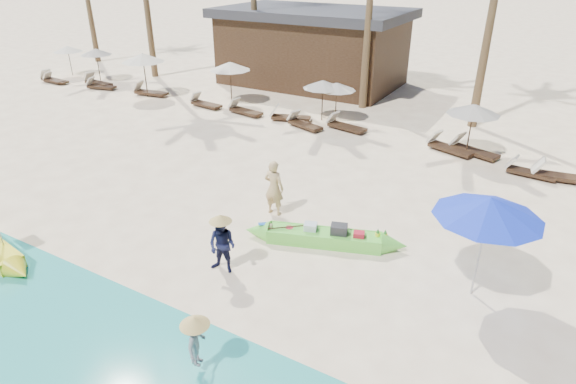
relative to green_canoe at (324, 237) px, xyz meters
The scene contains 28 objects.
ground 1.76m from the green_canoe, 113.14° to the right, with size 240.00×240.00×0.00m, color #FFE7BC.
green_canoe is the anchor object (origin of this frame).
tourist 2.32m from the green_canoe, 159.45° to the left, with size 0.63×0.41×1.73m, color tan.
vendor_green 2.93m from the green_canoe, 124.16° to the right, with size 0.72×0.56×1.49m, color #131534.
vendor_yellow 5.23m from the green_canoe, 90.81° to the right, with size 0.65×0.37×1.00m, color gray.
blue_umbrella 4.46m from the green_canoe, ahead, with size 2.35×2.35×2.53m.
resort_parasol_0 25.23m from the green_canoe, 156.68° to the left, with size 1.80×1.80×1.85m.
lounger_0_left 23.88m from the green_canoe, 160.35° to the left, with size 1.95×0.74×0.65m.
lounger_0_right 23.61m from the green_canoe, 160.19° to the left, with size 1.72×0.61×0.58m.
resort_parasol_1 22.76m from the green_canoe, 154.11° to the left, with size 1.88×1.88×1.94m.
lounger_1_left 21.43m from the green_canoe, 155.50° to the left, with size 1.99×0.72×0.66m.
lounger_1_right 20.50m from the green_canoe, 155.82° to the left, with size 1.83×0.94×0.60m.
resort_parasol_2 17.55m from the green_canoe, 150.29° to the left, with size 2.27×2.27×2.34m.
lounger_2_left 17.57m from the green_canoe, 149.87° to the left, with size 2.06×0.87×0.68m.
resort_parasol_3 14.36m from the green_canoe, 136.23° to the left, with size 2.11×2.11×2.17m.
lounger_3_left 14.07m from the green_canoe, 142.19° to the left, with size 1.88×0.75×0.62m.
lounger_3_right 12.20m from the green_canoe, 135.09° to the left, with size 1.95×0.86×0.64m.
resort_parasol_4 10.96m from the green_canoe, 116.83° to the left, with size 1.86×1.86×1.91m.
lounger_4_left 10.81m from the green_canoe, 125.34° to the left, with size 2.01×1.18×0.65m.
lounger_4_right 9.75m from the green_canoe, 121.84° to the left, with size 1.92×1.10×0.62m.
resort_parasol_5 10.92m from the green_canoe, 113.43° to the left, with size 1.77×1.77×1.82m.
lounger_5_left 9.58m from the green_canoe, 110.77° to the left, with size 1.96×0.92×0.64m.
resort_parasol_6 8.99m from the green_canoe, 77.04° to the left, with size 2.00×2.00×2.06m.
lounger_6_left 8.68m from the green_canoe, 81.53° to the left, with size 2.00×1.18×0.65m.
lounger_6_right 9.00m from the green_canoe, 76.15° to the left, with size 2.02×1.20×0.66m.
lounger_7_left 8.79m from the green_canoe, 60.57° to the left, with size 1.74×0.66×0.58m.
lounger_7_right 9.35m from the green_canoe, 55.89° to the left, with size 1.98×0.85×0.65m.
pavilion_west 18.22m from the green_canoe, 118.65° to the left, with size 10.80×6.60×4.30m.
Camera 1 is at (5.43, -8.57, 7.16)m, focal length 30.00 mm.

